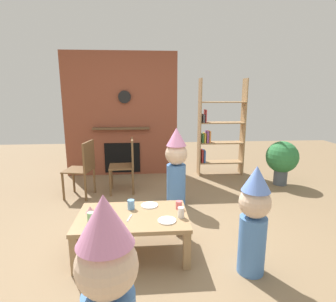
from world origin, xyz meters
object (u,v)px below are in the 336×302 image
Objects in this scene: bookshelf at (218,132)px; coffee_table at (133,221)px; paper_cup_far_left at (181,212)px; birthday_cake_slice at (90,209)px; child_by_the_chairs at (176,165)px; paper_cup_near_left at (91,218)px; paper_cup_near_right at (131,204)px; paper_plate_rear at (167,220)px; dining_chair_middle at (127,162)px; child_with_cone_hat at (108,295)px; child_in_pink at (254,218)px; potted_plant_tall at (282,158)px; dining_chair_left at (84,166)px; paper_cup_center at (179,205)px; paper_plate_front at (149,205)px.

coffee_table is at bearing -120.44° from bookshelf.
coffee_table is 0.51m from paper_cup_far_left.
child_by_the_chairs reaches higher than birthday_cake_slice.
paper_cup_near_right is (0.36, 0.29, -0.00)m from paper_cup_near_left.
child_by_the_chairs is at bearing 80.04° from paper_plate_rear.
birthday_cake_slice is at bearing 167.60° from coffee_table.
paper_cup_near_left is 0.12× the size of dining_chair_middle.
child_with_cone_hat is at bearing -91.20° from paper_cup_near_right.
potted_plant_tall is at bearing -101.71° from child_in_pink.
paper_cup_near_left is 1.63m from child_by_the_chairs.
dining_chair_left reaches higher than paper_plate_rear.
paper_cup_near_left is at bearing -144.79° from potted_plant_tall.
paper_cup_far_left is (-0.00, -0.21, 0.01)m from paper_cup_center.
paper_plate_front is 1.03× the size of paper_plate_rear.
dining_chair_left is at bearing 17.06° from child_with_cone_hat.
potted_plant_tall is (0.99, -0.73, -0.39)m from bookshelf.
dining_chair_left is at bearing 117.35° from coffee_table.
paper_cup_far_left is at bearing -111.41° from bookshelf.
paper_cup_center is 0.81× the size of paper_cup_far_left.
dining_chair_left is at bearing -156.47° from bookshelf.
paper_plate_rear is at bearing -136.59° from potted_plant_tall.
paper_cup_near_right is 1.65m from dining_chair_middle.
paper_plate_rear is (0.73, -0.02, -0.05)m from paper_cup_near_left.
bookshelf is 2.85m from paper_plate_front.
dining_chair_left is (-1.33, 1.50, 0.05)m from paper_cup_center.
dining_chair_left is at bearing 127.78° from paper_cup_far_left.
child_in_pink is (0.61, -0.52, 0.08)m from paper_cup_center.
paper_cup_near_left is at bearing 115.53° from dining_chair_left.
paper_cup_near_right is at bearing -6.28° from child_in_pink.
potted_plant_tall reaches higher than paper_cup_center.
paper_cup_center is 0.08× the size of child_by_the_chairs.
child_in_pink is at bearing -98.60° from bookshelf.
child_in_pink is at bearing -40.24° from paper_cup_center.
child_by_the_chairs is 1.45× the size of potted_plant_tall.
paper_cup_center is (0.88, 0.25, -0.01)m from paper_cup_near_left.
bookshelf reaches higher than birthday_cake_slice.
dining_chair_middle reaches higher than potted_plant_tall.
coffee_table is at bearing 19.38° from paper_cup_near_left.
child_by_the_chairs is 2.13m from potted_plant_tall.
child_by_the_chairs is at bearing 173.61° from dining_chair_left.
paper_cup_far_left is at bearing 24.48° from paper_plate_rear.
birthday_cake_slice is 0.09× the size of child_by_the_chairs.
child_with_cone_hat is at bearing -128.39° from potted_plant_tall.
bookshelf reaches higher than dining_chair_left.
paper_cup_near_left is at bearing 9.89° from child_in_pink.
dining_chair_middle reaches higher than paper_plate_rear.
bookshelf reaches higher than potted_plant_tall.
paper_cup_center is at bearing -18.00° from child_with_cone_hat.
paper_cup_center is 0.93m from birthday_cake_slice.
child_by_the_chairs is (0.60, 1.02, 0.14)m from paper_cup_near_right.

